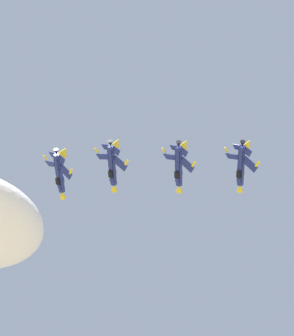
% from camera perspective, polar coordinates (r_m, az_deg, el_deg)
% --- Properties ---
extents(fighter_jet_lead, '(9.01, 15.33, 6.66)m').
position_cam_1_polar(fighter_jet_lead, '(178.85, -7.24, -0.48)').
color(fighter_jet_lead, navy).
extents(fighter_jet_left_wing, '(9.26, 15.33, 5.93)m').
position_cam_1_polar(fighter_jet_left_wing, '(174.30, -2.88, 0.16)').
color(fighter_jet_left_wing, navy).
extents(fighter_jet_right_wing, '(9.02, 15.33, 6.64)m').
position_cam_1_polar(fighter_jet_right_wing, '(174.16, 2.65, 0.09)').
color(fighter_jet_right_wing, navy).
extents(fighter_jet_left_outer, '(8.95, 15.33, 6.80)m').
position_cam_1_polar(fighter_jet_left_outer, '(175.69, 7.79, 0.12)').
color(fighter_jet_left_outer, navy).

